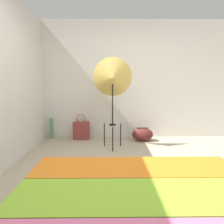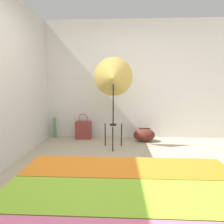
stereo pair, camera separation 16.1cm
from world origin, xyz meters
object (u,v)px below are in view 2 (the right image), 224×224
object	(u,v)px
duffel_bag	(144,135)
paper_roll	(55,128)
tote_bag	(83,130)
photo_umbrella	(113,78)

from	to	relation	value
duffel_bag	paper_roll	size ratio (longest dim) A/B	0.99
duffel_bag	paper_roll	xyz separation A→B (m)	(-2.03, 0.18, 0.09)
tote_bag	paper_roll	bearing A→B (deg)	176.67
duffel_bag	tote_bag	bearing A→B (deg)	174.12
photo_umbrella	duffel_bag	xyz separation A→B (m)	(0.66, 0.42, -1.19)
paper_roll	tote_bag	bearing A→B (deg)	-3.33
duffel_bag	photo_umbrella	bearing A→B (deg)	-147.52
tote_bag	duffel_bag	world-z (taller)	tote_bag
photo_umbrella	tote_bag	xyz separation A→B (m)	(-0.70, 0.56, -1.13)
photo_umbrella	duffel_bag	world-z (taller)	photo_umbrella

